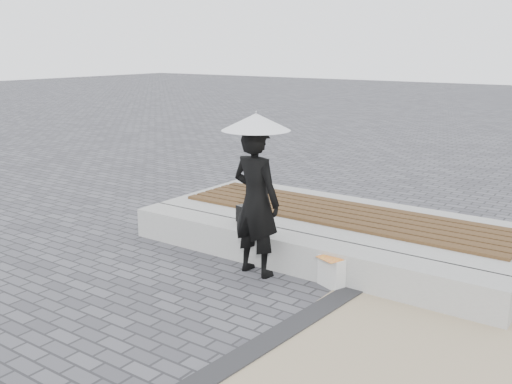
% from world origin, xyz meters
% --- Properties ---
extents(ground, '(80.00, 80.00, 0.00)m').
position_xyz_m(ground, '(0.00, 0.00, 0.00)').
color(ground, '#525257').
rests_on(ground, ground).
extents(edging_band, '(0.61, 5.20, 0.04)m').
position_xyz_m(edging_band, '(0.75, -0.50, 0.02)').
color(edging_band, '#28282A').
rests_on(edging_band, ground).
extents(seating_ledge, '(5.00, 0.45, 0.40)m').
position_xyz_m(seating_ledge, '(0.00, 1.60, 0.20)').
color(seating_ledge, '#ABACA7').
rests_on(seating_ledge, ground).
extents(timber_platform, '(5.00, 2.00, 0.40)m').
position_xyz_m(timber_platform, '(0.00, 2.80, 0.20)').
color(timber_platform, '#ABABA6').
rests_on(timber_platform, ground).
extents(timber_decking, '(4.60, 1.20, 0.04)m').
position_xyz_m(timber_decking, '(0.00, 2.80, 0.42)').
color(timber_decking, '#523A1D').
rests_on(timber_decking, timber_platform).
extents(woman, '(0.68, 0.48, 1.77)m').
position_xyz_m(woman, '(-0.31, 1.21, 0.89)').
color(woman, black).
rests_on(woman, ground).
extents(parasol, '(0.79, 0.79, 1.01)m').
position_xyz_m(parasol, '(-0.31, 1.21, 1.81)').
color(parasol, '#A6A6AA').
rests_on(parasol, ground).
extents(handbag, '(0.33, 0.18, 0.22)m').
position_xyz_m(handbag, '(-0.84, 1.73, 0.51)').
color(handbag, black).
rests_on(handbag, seating_ledge).
extents(canvas_tote, '(0.36, 0.25, 0.35)m').
position_xyz_m(canvas_tote, '(0.62, 1.37, 0.18)').
color(canvas_tote, white).
rests_on(canvas_tote, ground).
extents(magazine, '(0.31, 0.27, 0.01)m').
position_xyz_m(magazine, '(0.62, 1.32, 0.35)').
color(magazine, red).
rests_on(magazine, canvas_tote).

